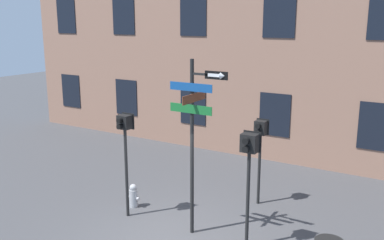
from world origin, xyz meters
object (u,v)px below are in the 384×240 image
pedestrian_signal_left (125,138)px  pedestrian_signal_right (249,157)px  street_sign_pole (194,130)px  fire_hydrant (133,196)px  pedestrian_signal_across (260,139)px

pedestrian_signal_left → pedestrian_signal_right: size_ratio=1.02×
street_sign_pole → pedestrian_signal_right: 1.42m
pedestrian_signal_left → street_sign_pole: bearing=2.7°
pedestrian_signal_right → fire_hydrant: pedestrian_signal_right is taller
pedestrian_signal_right → fire_hydrant: size_ratio=4.08×
pedestrian_signal_left → fire_hydrant: size_ratio=4.17×
pedestrian_signal_left → fire_hydrant: 1.92m
pedestrian_signal_across → fire_hydrant: bearing=-145.2°
street_sign_pole → pedestrian_signal_left: 2.05m
street_sign_pole → pedestrian_signal_across: bearing=74.9°
pedestrian_signal_left → pedestrian_signal_across: pedestrian_signal_left is taller
street_sign_pole → fire_hydrant: 3.21m
pedestrian_signal_across → street_sign_pole: bearing=-105.1°
pedestrian_signal_left → pedestrian_signal_right: 3.35m
pedestrian_signal_across → fire_hydrant: (-2.87, -2.00, -1.59)m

